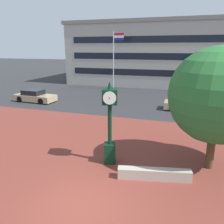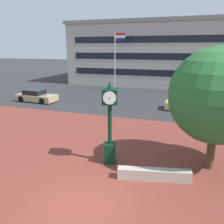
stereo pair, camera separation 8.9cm
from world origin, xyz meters
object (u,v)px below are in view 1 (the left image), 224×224
at_px(civic_building, 171,53).
at_px(flagpole_primary, 115,56).
at_px(car_street_near, 35,96).
at_px(car_street_mid, 188,104).
at_px(plaza_tree, 223,97).
at_px(street_clock, 110,123).

bearing_deg(civic_building, flagpole_primary, -124.35).
height_order(car_street_near, flagpole_primary, flagpole_primary).
distance_m(car_street_mid, flagpole_primary, 13.30).
bearing_deg(car_street_near, civic_building, 149.45).
bearing_deg(civic_building, plaza_tree, -81.87).
xyz_separation_m(street_clock, plaza_tree, (4.97, 1.10, 1.34)).
height_order(plaza_tree, civic_building, civic_building).
bearing_deg(car_street_near, car_street_mid, 97.49).
relative_size(plaza_tree, flagpole_primary, 0.74).
relative_size(plaza_tree, car_street_near, 1.27).
distance_m(plaza_tree, flagpole_primary, 21.71).
bearing_deg(car_street_mid, street_clock, -18.11).
bearing_deg(street_clock, plaza_tree, -4.49).
height_order(plaza_tree, flagpole_primary, flagpole_primary).
xyz_separation_m(street_clock, car_street_near, (-11.97, 10.42, -1.55)).
xyz_separation_m(street_clock, civic_building, (0.88, 29.75, 2.63)).
distance_m(street_clock, plaza_tree, 5.27).
xyz_separation_m(car_street_mid, civic_building, (-2.90, 18.11, 4.19)).
distance_m(plaza_tree, civic_building, 28.97).
relative_size(street_clock, civic_building, 0.13).
distance_m(plaza_tree, car_street_mid, 10.99).
bearing_deg(car_street_mid, car_street_near, -85.70).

